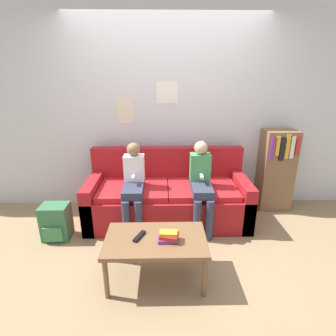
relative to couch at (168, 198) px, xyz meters
name	(u,v)px	position (x,y,z in m)	size (l,w,h in m)	color
ground_plane	(169,242)	(0.00, -0.53, -0.29)	(10.00, 10.00, 0.00)	#937A56
wall_back	(167,113)	(0.00, 0.50, 1.01)	(8.00, 0.07, 2.60)	silver
couch	(168,198)	(0.00, 0.00, 0.00)	(1.99, 0.82, 0.88)	maroon
coffee_table	(156,243)	(-0.13, -1.07, 0.08)	(0.90, 0.53, 0.42)	brown
person_left	(134,184)	(-0.40, -0.21, 0.29)	(0.24, 0.56, 1.04)	#33384C
person_right	(201,182)	(0.39, -0.21, 0.30)	(0.24, 0.56, 1.05)	#33384C
tv_remote	(139,236)	(-0.27, -1.05, 0.14)	(0.11, 0.17, 0.02)	black
book_stack	(168,236)	(-0.02, -1.10, 0.17)	(0.19, 0.15, 0.09)	#7A3389
bookshelf	(276,170)	(1.48, 0.29, 0.26)	(0.42, 0.33, 1.11)	brown
backpack	(56,222)	(-1.28, -0.41, -0.09)	(0.30, 0.26, 0.41)	#336B42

